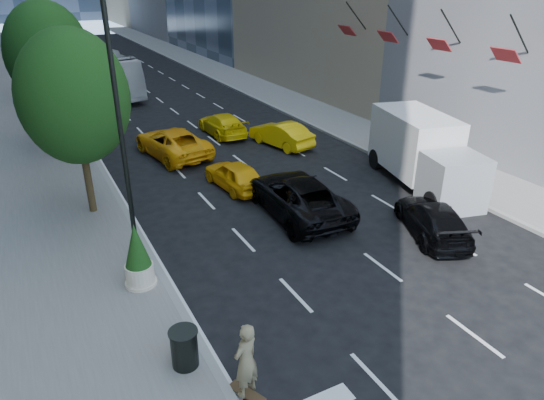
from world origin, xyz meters
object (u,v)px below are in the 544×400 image
skateboarder (246,365)px  black_sedan_mercedes (432,219)px  planter_shrub (138,256)px  city_bus (91,71)px  black_sedan_lincoln (298,196)px  trash_can (184,349)px  box_truck (423,152)px

skateboarder → black_sedan_mercedes: (9.80, 4.00, -0.34)m
planter_shrub → city_bus: bearing=83.5°
city_bus → planter_shrub: bearing=-109.2°
black_sedan_lincoln → trash_can: (-7.10, -6.45, -0.16)m
skateboarder → city_bus: city_bus is taller
city_bus → planter_shrub: size_ratio=6.18×
skateboarder → black_sedan_lincoln: (6.10, 8.00, -0.18)m
black_sedan_mercedes → black_sedan_lincoln: bearing=-24.2°
box_truck → planter_shrub: (-14.01, -2.28, -0.49)m
black_sedan_mercedes → trash_can: size_ratio=4.46×
black_sedan_mercedes → box_truck: 5.09m
skateboarder → black_sedan_lincoln: bearing=-151.9°
skateboarder → box_truck: bearing=-172.9°
box_truck → city_bus: bearing=124.3°
skateboarder → city_bus: size_ratio=0.15×
black_sedan_lincoln → city_bus: (-3.77, 27.92, 1.06)m
black_sedan_lincoln → skateboarder: bearing=55.8°
skateboarder → trash_can: skateboarder is taller
skateboarder → black_sedan_mercedes: size_ratio=0.44×
trash_can → planter_shrub: planter_shrub is taller
planter_shrub → box_truck: bearing=9.2°
black_sedan_lincoln → planter_shrub: (-7.23, -2.34, 0.37)m
box_truck → planter_shrub: size_ratio=3.33×
box_truck → planter_shrub: box_truck is taller
skateboarder → planter_shrub: (-1.13, 5.66, 0.19)m
black_sedan_mercedes → trash_can: 11.07m
black_sedan_mercedes → skateboarder: bearing=45.3°
city_bus → box_truck: (10.54, -27.99, -0.20)m
black_sedan_lincoln → box_truck: bearing=-177.4°
black_sedan_mercedes → city_bus: (-7.47, 31.92, 1.22)m
skateboarder → box_truck: size_ratio=0.27×
skateboarder → trash_can: size_ratio=1.95×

